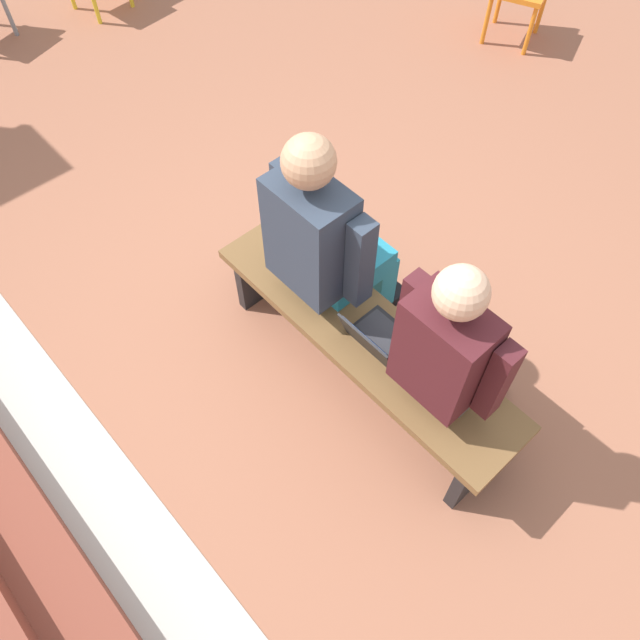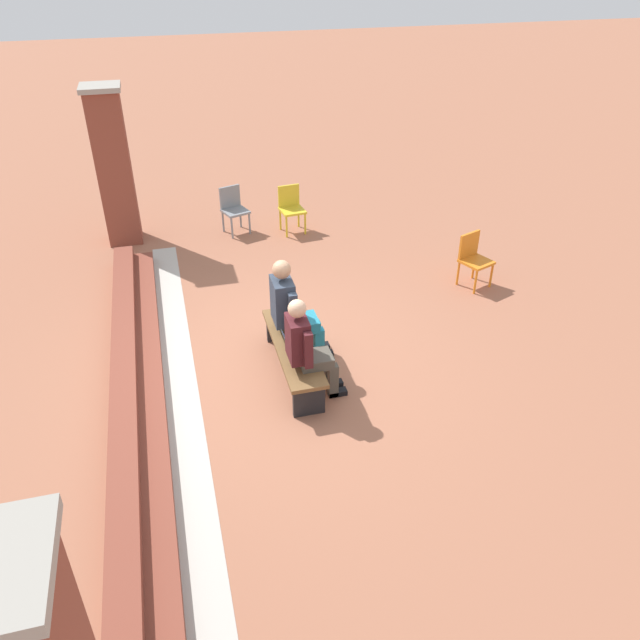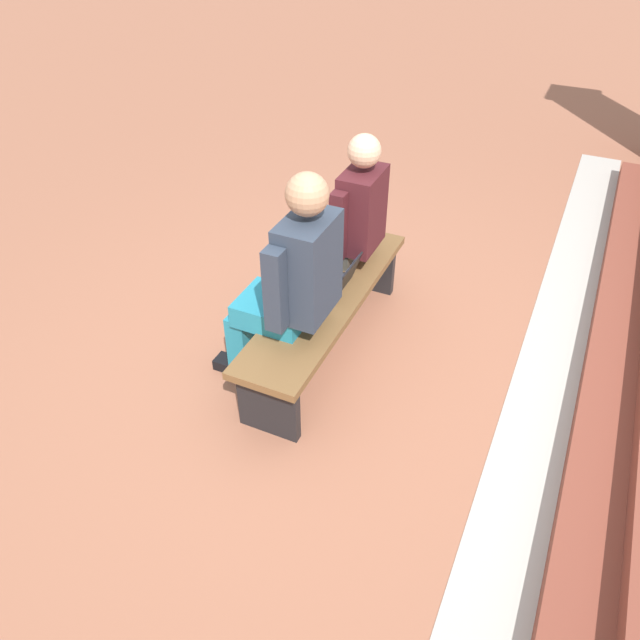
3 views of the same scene
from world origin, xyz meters
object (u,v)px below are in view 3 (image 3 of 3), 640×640
object	(u,v)px
bench	(327,307)
laptop	(335,281)
person_student	(346,223)
person_adult	(290,281)

from	to	relation	value
bench	laptop	world-z (taller)	laptop
bench	person_student	xyz separation A→B (m)	(-0.46, -0.07, 0.36)
person_student	laptop	world-z (taller)	person_student
bench	laptop	bearing A→B (deg)	173.26
person_student	laptop	bearing A→B (deg)	12.52
person_student	laptop	distance (m)	0.43
bench	person_student	world-z (taller)	person_student
person_student	person_adult	xyz separation A→B (m)	(0.81, -0.01, 0.04)
bench	laptop	size ratio (longest dim) A/B	5.63
laptop	bench	bearing A→B (deg)	-6.74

